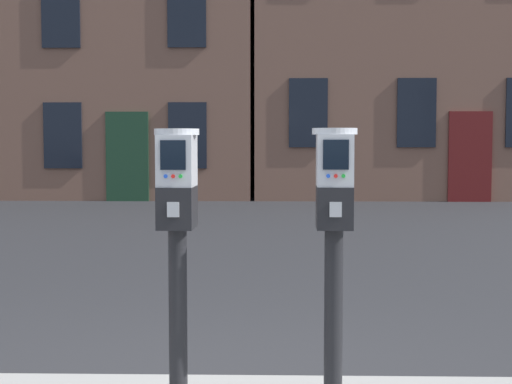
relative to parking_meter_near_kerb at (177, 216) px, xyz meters
The scene contains 2 objects.
parking_meter_near_kerb is the anchor object (origin of this frame).
parking_meter_twin_adjacent 0.75m from the parking_meter_near_kerb, ahead, with size 0.22×0.25×1.35m.
Camera 1 is at (0.21, -3.91, 1.43)m, focal length 53.44 mm.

